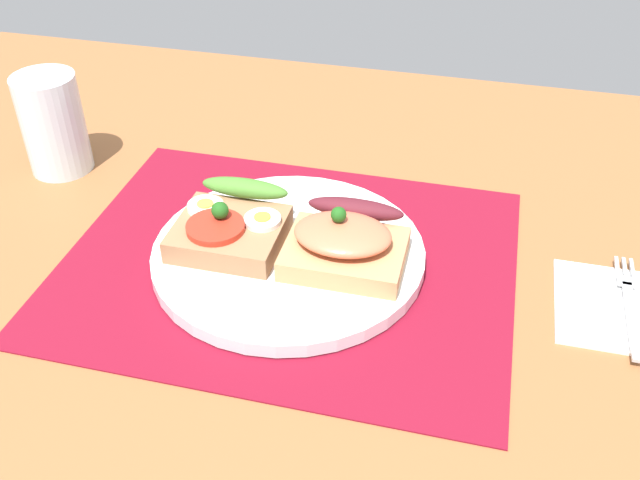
% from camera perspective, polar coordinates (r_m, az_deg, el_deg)
% --- Properties ---
extents(ground_plane, '(1.20, 0.90, 0.03)m').
position_cam_1_polar(ground_plane, '(0.69, -2.43, -2.80)').
color(ground_plane, brown).
extents(placemat, '(0.41, 0.33, 0.00)m').
position_cam_1_polar(placemat, '(0.68, -2.47, -1.66)').
color(placemat, maroon).
rests_on(placemat, ground_plane).
extents(plate, '(0.25, 0.25, 0.01)m').
position_cam_1_polar(plate, '(0.67, -2.49, -1.11)').
color(plate, white).
rests_on(plate, placemat).
extents(sandwich_egg_tomato, '(0.10, 0.10, 0.04)m').
position_cam_1_polar(sandwich_egg_tomato, '(0.67, -7.05, 1.15)').
color(sandwich_egg_tomato, '#9B6C48').
rests_on(sandwich_egg_tomato, plate).
extents(sandwich_salmon, '(0.11, 0.10, 0.05)m').
position_cam_1_polar(sandwich_salmon, '(0.64, 2.00, -0.12)').
color(sandwich_salmon, tan).
rests_on(sandwich_salmon, plate).
extents(napkin, '(0.11, 0.11, 0.01)m').
position_cam_1_polar(napkin, '(0.68, 22.74, -4.94)').
color(napkin, white).
rests_on(napkin, ground_plane).
extents(fork, '(0.02, 0.13, 0.00)m').
position_cam_1_polar(fork, '(0.68, 23.18, -4.51)').
color(fork, '#B7B7BC').
rests_on(fork, napkin).
extents(drinking_glass, '(0.07, 0.07, 0.11)m').
position_cam_1_polar(drinking_glass, '(0.84, -20.28, 8.58)').
color(drinking_glass, silver).
rests_on(drinking_glass, ground_plane).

